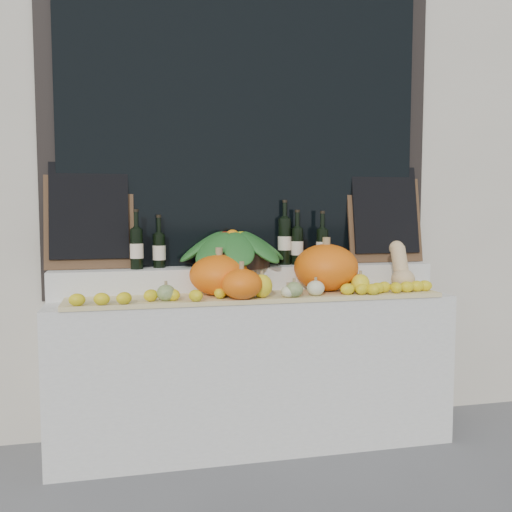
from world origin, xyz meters
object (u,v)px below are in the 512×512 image
wine_bottle_tall (285,241)px  pumpkin_right (326,267)px  pumpkin_left (219,275)px  butternut_squash (401,269)px  produce_bowl (232,248)px

wine_bottle_tall → pumpkin_right: bearing=-53.5°
pumpkin_left → wine_bottle_tall: wine_bottle_tall is taller
pumpkin_left → butternut_squash: (1.10, -0.02, 0.01)m
pumpkin_left → butternut_squash: size_ratio=1.16×
produce_bowl → wine_bottle_tall: size_ratio=1.70×
pumpkin_right → wine_bottle_tall: 0.34m
pumpkin_left → produce_bowl: produce_bowl is taller
butternut_squash → produce_bowl: size_ratio=0.42×
butternut_squash → wine_bottle_tall: (-0.64, 0.29, 0.16)m
pumpkin_left → butternut_squash: 1.10m
pumpkin_left → butternut_squash: butternut_squash is taller
produce_bowl → butternut_squash: bearing=-13.4°
butternut_squash → produce_bowl: (-0.98, 0.23, 0.12)m
butternut_squash → pumpkin_right: bearing=174.7°
pumpkin_right → produce_bowl: size_ratio=0.56×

